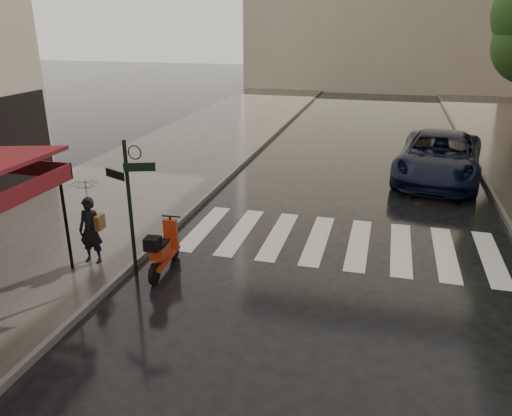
% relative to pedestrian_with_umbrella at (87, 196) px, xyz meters
% --- Properties ---
extents(ground, '(120.00, 120.00, 0.00)m').
position_rel_pedestrian_with_umbrella_xyz_m(ground, '(2.36, -3.19, -1.71)').
color(ground, black).
rests_on(ground, ground).
extents(sidewalk_near, '(6.00, 60.00, 0.12)m').
position_rel_pedestrian_with_umbrella_xyz_m(sidewalk_near, '(-2.14, 8.81, -1.65)').
color(sidewalk_near, '#38332D').
rests_on(sidewalk_near, ground).
extents(curb_near, '(0.12, 60.00, 0.16)m').
position_rel_pedestrian_with_umbrella_xyz_m(curb_near, '(0.91, 8.81, -1.64)').
color(curb_near, '#595651').
rests_on(curb_near, ground).
extents(curb_far, '(0.12, 60.00, 0.16)m').
position_rel_pedestrian_with_umbrella_xyz_m(curb_far, '(9.81, 8.81, -1.64)').
color(curb_far, '#595651').
rests_on(curb_far, ground).
extents(crosswalk, '(7.85, 3.20, 0.01)m').
position_rel_pedestrian_with_umbrella_xyz_m(crosswalk, '(5.34, 2.81, -1.71)').
color(crosswalk, silver).
rests_on(crosswalk, ground).
extents(signpost, '(1.17, 0.29, 3.10)m').
position_rel_pedestrian_with_umbrella_xyz_m(signpost, '(1.17, -0.19, 0.12)').
color(signpost, black).
rests_on(signpost, ground).
extents(pedestrian_with_umbrella, '(0.96, 0.97, 2.39)m').
position_rel_pedestrian_with_umbrella_xyz_m(pedestrian_with_umbrella, '(0.00, 0.00, 0.00)').
color(pedestrian_with_umbrella, black).
rests_on(pedestrian_with_umbrella, sidewalk_near).
extents(scooter, '(0.48, 1.72, 1.13)m').
position_rel_pedestrian_with_umbrella_xyz_m(scooter, '(1.69, 0.14, -1.19)').
color(scooter, black).
rests_on(scooter, ground).
extents(parked_car, '(3.55, 6.28, 1.66)m').
position_rel_pedestrian_with_umbrella_xyz_m(parked_car, '(8.18, 9.27, -0.89)').
color(parked_car, black).
rests_on(parked_car, ground).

